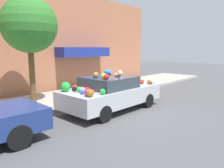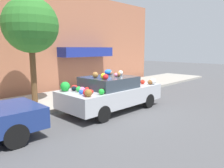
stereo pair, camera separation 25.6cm
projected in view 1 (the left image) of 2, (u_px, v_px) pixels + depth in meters
ground_plane at (109, 109)px, 8.69m from camera, size 60.00×60.00×0.00m
sidewalk_curb at (68, 97)px, 10.47m from camera, size 24.00×3.20×0.14m
building_facade at (43, 41)px, 11.61m from camera, size 18.00×1.20×5.58m
street_tree at (29, 26)px, 8.63m from camera, size 2.22×2.22×4.27m
fire_hydrant at (122, 85)px, 11.57m from camera, size 0.20×0.20×0.70m
art_car at (111, 92)px, 8.43m from camera, size 4.11×1.88×1.54m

